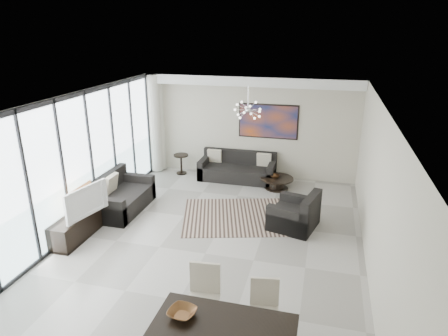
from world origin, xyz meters
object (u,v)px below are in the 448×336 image
(dining_table, at_px, (224,331))
(television, at_px, (83,200))
(tv_console, at_px, (81,224))
(sofa_main, at_px, (237,170))
(coffee_table, at_px, (277,182))

(dining_table, bearing_deg, television, 144.09)
(tv_console, distance_m, dining_table, 4.69)
(television, height_order, dining_table, television)
(sofa_main, distance_m, tv_console, 4.71)
(coffee_table, bearing_deg, dining_table, -88.71)
(coffee_table, height_order, television, television)
(sofa_main, bearing_deg, dining_table, -78.75)
(coffee_table, relative_size, television, 0.81)
(sofa_main, height_order, television, television)
(sofa_main, bearing_deg, television, -119.85)
(coffee_table, height_order, dining_table, dining_table)
(coffee_table, bearing_deg, television, -134.23)
(television, bearing_deg, sofa_main, -16.98)
(dining_table, bearing_deg, coffee_table, 91.29)
(coffee_table, relative_size, dining_table, 0.50)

